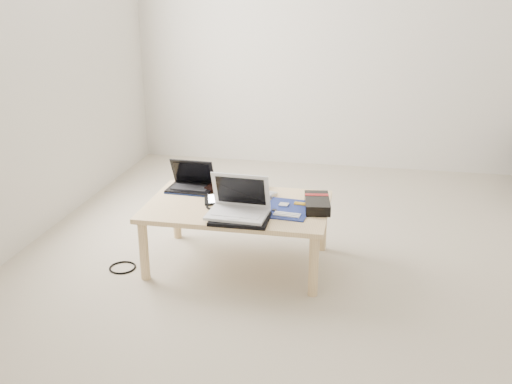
% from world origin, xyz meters
% --- Properties ---
extents(ground, '(4.00, 4.00, 0.00)m').
position_xyz_m(ground, '(0.00, 0.00, 0.00)').
color(ground, '#BBAB98').
rests_on(ground, ground).
extents(coffee_table, '(1.10, 0.70, 0.40)m').
position_xyz_m(coffee_table, '(-0.55, -0.20, 0.35)').
color(coffee_table, '#D9BA83').
rests_on(coffee_table, ground).
extents(book, '(0.39, 0.35, 0.03)m').
position_xyz_m(book, '(-0.61, 0.06, 0.42)').
color(book, black).
rests_on(book, coffee_table).
extents(netbook, '(0.29, 0.22, 0.20)m').
position_xyz_m(netbook, '(-0.90, 0.00, 0.44)').
color(netbook, black).
rests_on(netbook, coffee_table).
extents(tablet, '(0.28, 0.24, 0.01)m').
position_xyz_m(tablet, '(-0.65, -0.14, 0.41)').
color(tablet, black).
rests_on(tablet, coffee_table).
extents(remote, '(0.14, 0.24, 0.02)m').
position_xyz_m(remote, '(-0.40, -0.10, 0.41)').
color(remote, '#BABABF').
rests_on(remote, coffee_table).
extents(neoprene_sleeve, '(0.33, 0.24, 0.02)m').
position_xyz_m(neoprene_sleeve, '(-0.48, -0.44, 0.41)').
color(neoprene_sleeve, black).
rests_on(neoprene_sleeve, coffee_table).
extents(white_laptop, '(0.35, 0.25, 0.23)m').
position_xyz_m(white_laptop, '(-0.50, -0.39, 0.47)').
color(white_laptop, silver).
rests_on(white_laptop, neoprene_sleeve).
extents(motherboard, '(0.29, 0.35, 0.02)m').
position_xyz_m(motherboard, '(-0.24, -0.23, 0.40)').
color(motherboard, '#0C1151').
rests_on(motherboard, coffee_table).
extents(gpu_box, '(0.18, 0.30, 0.06)m').
position_xyz_m(gpu_box, '(-0.07, -0.17, 0.43)').
color(gpu_box, black).
rests_on(gpu_box, coffee_table).
extents(cable_coil, '(0.13, 0.13, 0.01)m').
position_xyz_m(cable_coil, '(-0.67, -0.28, 0.41)').
color(cable_coil, black).
rests_on(cable_coil, coffee_table).
extents(floor_cable_coil, '(0.18, 0.18, 0.01)m').
position_xyz_m(floor_cable_coil, '(-1.24, -0.40, 0.01)').
color(floor_cable_coil, black).
rests_on(floor_cable_coil, ground).
extents(floor_cable_trail, '(0.17, 0.30, 0.01)m').
position_xyz_m(floor_cable_trail, '(-1.11, -0.33, 0.00)').
color(floor_cable_trail, black).
rests_on(floor_cable_trail, ground).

